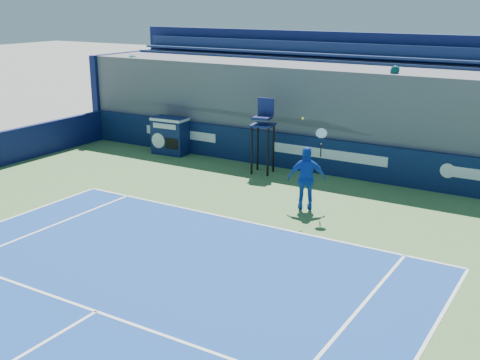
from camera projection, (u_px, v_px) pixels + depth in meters
The scene contains 5 objects.
back_hoarding at pixel (329, 157), 19.67m from camera, with size 20.40×0.21×1.20m.
match_clock at pixel (170, 135), 22.30m from camera, with size 1.36×0.80×1.40m.
umpire_chair at pixel (263, 128), 19.61m from camera, with size 0.80×0.80×2.48m.
tennis_player at pixel (307, 178), 16.30m from camera, with size 1.11×0.86×2.57m.
stadium_seating at pixel (353, 110), 21.00m from camera, with size 21.00×4.05×4.40m.
Camera 1 is at (7.44, -0.69, 5.54)m, focal length 45.00 mm.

